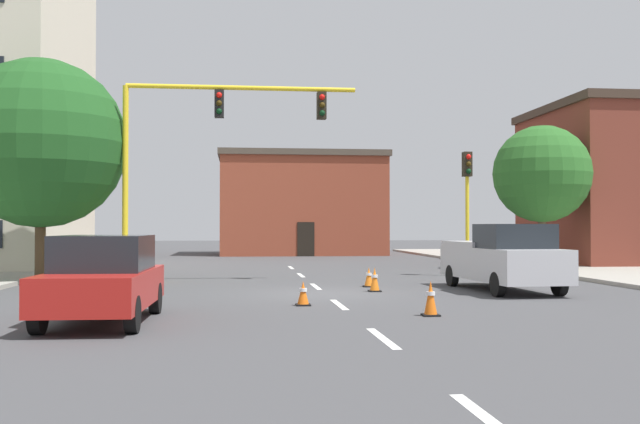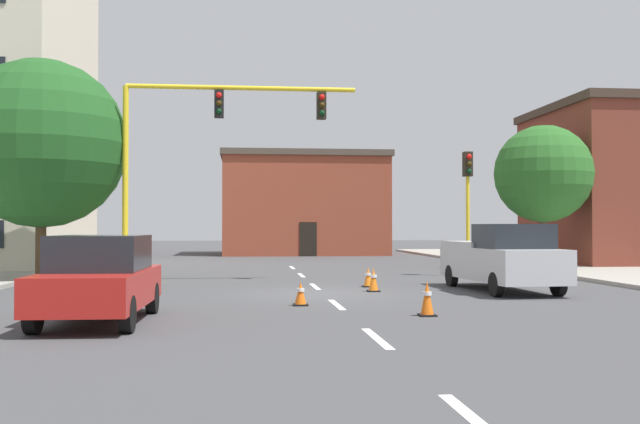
{
  "view_description": "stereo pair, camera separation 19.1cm",
  "coord_description": "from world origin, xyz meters",
  "px_view_note": "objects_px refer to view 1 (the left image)",
  "views": [
    {
      "loc": [
        -2.48,
        -21.07,
        1.92
      ],
      "look_at": [
        0.48,
        5.58,
        2.44
      ],
      "focal_mm": 41.7,
      "sensor_mm": 36.0,
      "label": 1
    },
    {
      "loc": [
        -2.29,
        -21.09,
        1.92
      ],
      "look_at": [
        0.48,
        5.58,
        2.44
      ],
      "focal_mm": 41.7,
      "sensor_mm": 36.0,
      "label": 2
    }
  ],
  "objects_px": {
    "traffic_cone_roadside_c": "(369,277)",
    "sedan_red_near_left": "(103,278)",
    "traffic_cone_roadside_d": "(303,294)",
    "traffic_light_pole_right": "(467,185)",
    "tree_left_near": "(41,143)",
    "traffic_cone_roadside_a": "(431,299)",
    "pickup_truck_silver": "(503,258)",
    "traffic_signal_gantry": "(158,217)",
    "tree_right_mid": "(542,174)",
    "traffic_cone_roadside_b": "(375,280)"
  },
  "relations": [
    {
      "from": "traffic_signal_gantry",
      "to": "pickup_truck_silver",
      "type": "bearing_deg",
      "value": -23.14
    },
    {
      "from": "traffic_signal_gantry",
      "to": "traffic_light_pole_right",
      "type": "distance_m",
      "value": 11.75
    },
    {
      "from": "pickup_truck_silver",
      "to": "tree_left_near",
      "type": "bearing_deg",
      "value": 160.79
    },
    {
      "from": "tree_left_near",
      "to": "sedan_red_near_left",
      "type": "height_order",
      "value": "tree_left_near"
    },
    {
      "from": "sedan_red_near_left",
      "to": "traffic_cone_roadside_c",
      "type": "bearing_deg",
      "value": 49.74
    },
    {
      "from": "traffic_light_pole_right",
      "to": "pickup_truck_silver",
      "type": "height_order",
      "value": "traffic_light_pole_right"
    },
    {
      "from": "sedan_red_near_left",
      "to": "traffic_cone_roadside_a",
      "type": "height_order",
      "value": "sedan_red_near_left"
    },
    {
      "from": "traffic_signal_gantry",
      "to": "pickup_truck_silver",
      "type": "xyz_separation_m",
      "value": [
        10.56,
        -4.51,
        -1.26
      ]
    },
    {
      "from": "traffic_cone_roadside_a",
      "to": "traffic_cone_roadside_c",
      "type": "xyz_separation_m",
      "value": [
        0.02,
        7.67,
        -0.06
      ]
    },
    {
      "from": "sedan_red_near_left",
      "to": "pickup_truck_silver",
      "type": "bearing_deg",
      "value": 30.44
    },
    {
      "from": "sedan_red_near_left",
      "to": "traffic_cone_roadside_c",
      "type": "xyz_separation_m",
      "value": [
        6.8,
        8.03,
        -0.58
      ]
    },
    {
      "from": "traffic_light_pole_right",
      "to": "traffic_cone_roadside_c",
      "type": "distance_m",
      "value": 7.29
    },
    {
      "from": "traffic_light_pole_right",
      "to": "traffic_cone_roadside_b",
      "type": "height_order",
      "value": "traffic_light_pole_right"
    },
    {
      "from": "pickup_truck_silver",
      "to": "traffic_cone_roadside_b",
      "type": "relative_size",
      "value": 7.71
    },
    {
      "from": "tree_right_mid",
      "to": "traffic_cone_roadside_d",
      "type": "bearing_deg",
      "value": -131.06
    },
    {
      "from": "traffic_light_pole_right",
      "to": "tree_right_mid",
      "type": "xyz_separation_m",
      "value": [
        4.57,
        3.69,
        0.71
      ]
    },
    {
      "from": "tree_left_near",
      "to": "traffic_cone_roadside_a",
      "type": "relative_size",
      "value": 10.21
    },
    {
      "from": "traffic_cone_roadside_c",
      "to": "traffic_cone_roadside_d",
      "type": "bearing_deg",
      "value": -115.8
    },
    {
      "from": "traffic_light_pole_right",
      "to": "traffic_cone_roadside_b",
      "type": "distance_m",
      "value": 8.5
    },
    {
      "from": "traffic_cone_roadside_d",
      "to": "traffic_light_pole_right",
      "type": "bearing_deg",
      "value": 53.74
    },
    {
      "from": "traffic_cone_roadside_c",
      "to": "sedan_red_near_left",
      "type": "bearing_deg",
      "value": -130.26
    },
    {
      "from": "pickup_truck_silver",
      "to": "traffic_cone_roadside_c",
      "type": "relative_size",
      "value": 8.76
    },
    {
      "from": "pickup_truck_silver",
      "to": "traffic_cone_roadside_a",
      "type": "height_order",
      "value": "pickup_truck_silver"
    },
    {
      "from": "traffic_signal_gantry",
      "to": "traffic_cone_roadside_d",
      "type": "distance_m",
      "value": 9.24
    },
    {
      "from": "tree_right_mid",
      "to": "traffic_signal_gantry",
      "type": "bearing_deg",
      "value": -160.81
    },
    {
      "from": "traffic_signal_gantry",
      "to": "tree_right_mid",
      "type": "relative_size",
      "value": 1.38
    },
    {
      "from": "traffic_cone_roadside_c",
      "to": "traffic_cone_roadside_d",
      "type": "xyz_separation_m",
      "value": [
        -2.56,
        -5.29,
        -0.02
      ]
    },
    {
      "from": "traffic_signal_gantry",
      "to": "tree_right_mid",
      "type": "bearing_deg",
      "value": 19.19
    },
    {
      "from": "tree_right_mid",
      "to": "tree_left_near",
      "type": "xyz_separation_m",
      "value": [
        -20.15,
        -5.02,
        0.55
      ]
    },
    {
      "from": "traffic_cone_roadside_a",
      "to": "traffic_cone_roadside_d",
      "type": "bearing_deg",
      "value": 136.87
    },
    {
      "from": "traffic_signal_gantry",
      "to": "traffic_cone_roadside_c",
      "type": "relative_size",
      "value": 14.09
    },
    {
      "from": "tree_left_near",
      "to": "sedan_red_near_left",
      "type": "xyz_separation_m",
      "value": [
        4.1,
        -11.27,
        -3.9
      ]
    },
    {
      "from": "traffic_cone_roadside_a",
      "to": "traffic_cone_roadside_c",
      "type": "relative_size",
      "value": 1.2
    },
    {
      "from": "pickup_truck_silver",
      "to": "traffic_cone_roadside_d",
      "type": "bearing_deg",
      "value": -151.26
    },
    {
      "from": "traffic_signal_gantry",
      "to": "traffic_cone_roadside_a",
      "type": "bearing_deg",
      "value": -56.57
    },
    {
      "from": "pickup_truck_silver",
      "to": "traffic_cone_roadside_c",
      "type": "distance_m",
      "value": 4.2
    },
    {
      "from": "traffic_cone_roadside_b",
      "to": "pickup_truck_silver",
      "type": "bearing_deg",
      "value": -2.54
    },
    {
      "from": "traffic_signal_gantry",
      "to": "traffic_cone_roadside_a",
      "type": "height_order",
      "value": "traffic_signal_gantry"
    },
    {
      "from": "pickup_truck_silver",
      "to": "traffic_cone_roadside_b",
      "type": "xyz_separation_m",
      "value": [
        -3.84,
        0.17,
        -0.62
      ]
    },
    {
      "from": "tree_right_mid",
      "to": "tree_left_near",
      "type": "relative_size",
      "value": 0.83
    },
    {
      "from": "traffic_cone_roadside_b",
      "to": "traffic_signal_gantry",
      "type": "bearing_deg",
      "value": 147.12
    },
    {
      "from": "tree_left_near",
      "to": "traffic_cone_roadside_b",
      "type": "height_order",
      "value": "tree_left_near"
    },
    {
      "from": "traffic_light_pole_right",
      "to": "traffic_cone_roadside_d",
      "type": "distance_m",
      "value": 12.65
    },
    {
      "from": "traffic_signal_gantry",
      "to": "traffic_cone_roadside_d",
      "type": "bearing_deg",
      "value": -61.7
    },
    {
      "from": "traffic_signal_gantry",
      "to": "traffic_cone_roadside_b",
      "type": "bearing_deg",
      "value": -32.88
    },
    {
      "from": "tree_left_near",
      "to": "traffic_cone_roadside_a",
      "type": "height_order",
      "value": "tree_left_near"
    },
    {
      "from": "tree_right_mid",
      "to": "traffic_cone_roadside_c",
      "type": "distance_m",
      "value": 13.01
    },
    {
      "from": "tree_left_near",
      "to": "tree_right_mid",
      "type": "bearing_deg",
      "value": 13.99
    },
    {
      "from": "traffic_signal_gantry",
      "to": "traffic_light_pole_right",
      "type": "relative_size",
      "value": 1.84
    },
    {
      "from": "tree_right_mid",
      "to": "traffic_cone_roadside_a",
      "type": "height_order",
      "value": "tree_right_mid"
    }
  ]
}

